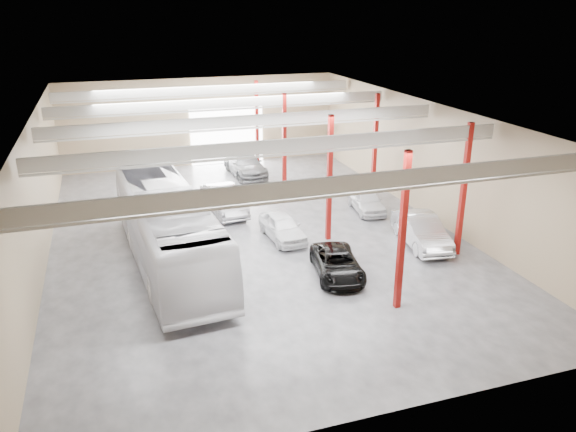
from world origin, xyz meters
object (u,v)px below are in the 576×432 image
coach_bus (168,228)px  car_row_c (245,164)px  black_sedan (337,264)px  car_right_far (366,200)px  car_row_a (282,227)px  car_right_near (421,231)px  car_row_b (224,200)px

coach_bus → car_row_c: bearing=58.1°
black_sedan → car_right_far: car_right_far is taller
car_row_c → car_right_far: (5.34, -10.35, -0.12)m
coach_bus → car_row_a: (6.41, 1.36, -1.24)m
coach_bus → car_right_near: bearing=-12.0°
car_row_b → car_right_far: size_ratio=1.23×
car_row_a → car_row_b: bearing=109.3°
car_row_b → car_right_far: 9.03m
car_row_a → car_row_c: (1.13, 13.05, 0.10)m
car_row_c → car_right_near: (5.80, -16.23, 0.02)m
car_right_far → coach_bus: bearing=-154.6°
car_right_far → car_row_c: bearing=125.1°
car_row_b → coach_bus: bearing=-128.1°
car_row_c → car_right_near: car_right_near is taller
black_sedan → car_row_c: 18.25m
coach_bus → car_row_b: bearing=53.1°
car_right_near → coach_bus: bearing=-179.0°
car_right_far → car_right_near: bearing=-77.7°
black_sedan → car_row_b: (-3.33, 10.40, 0.21)m
car_row_a → coach_bus: bearing=-171.7°
black_sedan → car_right_near: 6.15m
car_row_c → car_right_near: bearing=-73.8°
coach_bus → black_sedan: 8.56m
car_right_near → car_row_c: bearing=118.4°
black_sedan → car_row_b: bearing=118.3°
black_sedan → car_row_a: size_ratio=1.06×
car_row_b → car_right_near: bearing=-48.0°
car_row_a → car_right_near: 7.62m
coach_bus → car_row_b: size_ratio=2.78×
car_row_a → car_row_b: (-2.21, 5.20, 0.12)m
black_sedan → car_right_far: size_ratio=1.09×
coach_bus → car_row_b: 7.87m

